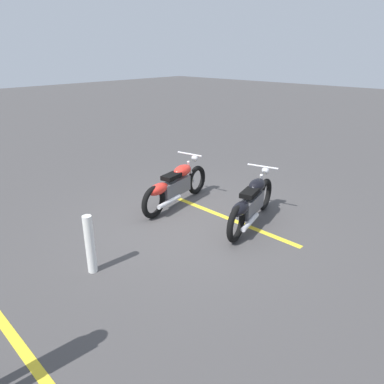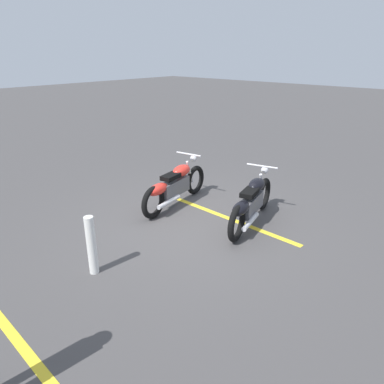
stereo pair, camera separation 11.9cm
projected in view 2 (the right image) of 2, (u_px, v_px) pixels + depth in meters
name	position (u px, v px, depth m)	size (l,w,h in m)	color
ground_plane	(194.00, 222.00, 7.04)	(60.00, 60.00, 0.00)	#474444
motorcycle_bright_foreground	(174.00, 186.00, 7.62)	(2.22, 0.69, 1.04)	black
motorcycle_dark_foreground	(251.00, 202.00, 6.79)	(2.19, 0.79, 1.04)	black
bollard_post	(91.00, 245.00, 5.29)	(0.14, 0.14, 0.93)	white
parking_stripe_near	(229.00, 218.00, 7.19)	(3.20, 0.12, 0.01)	yellow
parking_stripe_mid	(28.00, 354.00, 3.99)	(3.20, 0.12, 0.01)	yellow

